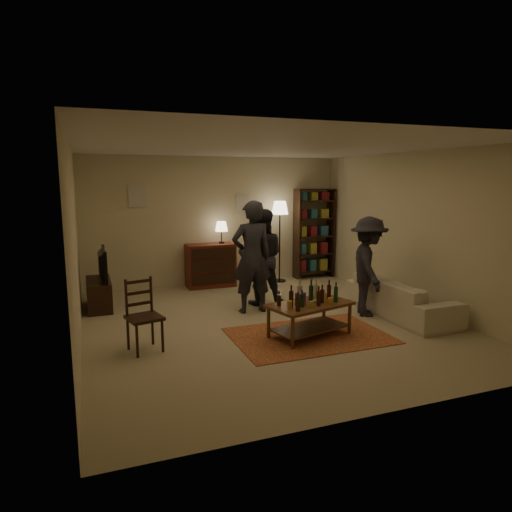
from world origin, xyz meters
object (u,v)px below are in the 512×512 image
dresser (211,264)px  coffee_table (310,307)px  tv_stand (99,287)px  bookshelf (314,233)px  dining_chair (143,312)px  person_right (261,257)px  person_left (252,257)px  sofa (401,297)px  person_by_sofa (368,266)px  floor_lamp (280,213)px

dresser → coffee_table: bearing=-81.6°
coffee_table → tv_stand: bearing=137.0°
dresser → bookshelf: bearing=1.6°
dining_chair → person_right: (2.27, 1.54, 0.35)m
person_left → sofa: bearing=155.9°
tv_stand → dresser: (2.25, 0.91, 0.09)m
person_by_sofa → dining_chair: bearing=115.7°
person_right → person_left: bearing=72.5°
sofa → person_by_sofa: size_ratio=1.27×
person_by_sofa → dresser: bearing=54.3°
dining_chair → sofa: size_ratio=0.47×
tv_stand → person_left: (2.42, -1.14, 0.56)m
dresser → person_left: person_left is taller
coffee_table → person_left: bearing=103.7°
person_right → floor_lamp: bearing=-102.4°
dresser → floor_lamp: 1.85m
dining_chair → person_right: bearing=20.3°
sofa → tv_stand: bearing=64.7°
dining_chair → tv_stand: tv_stand is taller
sofa → person_right: bearing=52.3°
coffee_table → dresser: dresser is taller
coffee_table → tv_stand: (-2.77, 2.58, -0.04)m
sofa → person_by_sofa: 0.75m
person_left → person_by_sofa: person_left is taller
coffee_table → dining_chair: (-2.29, 0.31, 0.08)m
dining_chair → person_right: 2.76m
person_right → dining_chair: bearing=55.3°
person_by_sofa → bookshelf: bearing=10.6°
dining_chair → person_by_sofa: size_ratio=0.59×
coffee_table → sofa: 1.92m
dining_chair → person_left: person_left is taller
floor_lamp → person_right: (-1.05, -1.58, -0.64)m
dining_chair → sofa: (4.17, 0.07, -0.20)m
dresser → person_left: size_ratio=0.72×
dresser → bookshelf: 2.50m
coffee_table → person_right: size_ratio=0.77×
person_left → person_right: 0.53m
coffee_table → dining_chair: dining_chair is taller
person_by_sofa → coffee_table: bearing=134.9°
tv_stand → floor_lamp: (3.79, 0.85, 1.12)m
dresser → person_by_sofa: (1.89, -2.88, 0.34)m
coffee_table → person_by_sofa: (1.38, 0.61, 0.39)m
dining_chair → person_right: size_ratio=0.56×
floor_lamp → person_right: size_ratio=1.03×
sofa → dining_chair: bearing=91.0°
sofa → person_left: size_ratio=1.10×
dining_chair → person_right: person_right is taller
person_right → dresser: bearing=-52.2°
tv_stand → floor_lamp: 4.04m
dresser → sofa: (2.39, -3.11, -0.17)m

